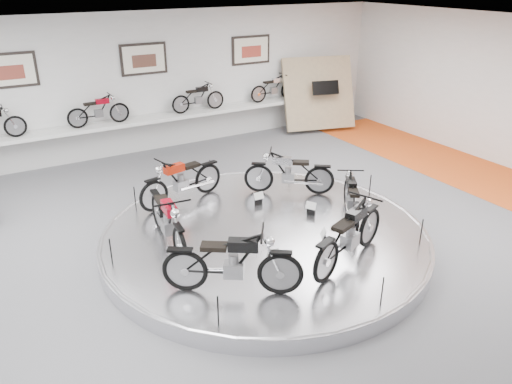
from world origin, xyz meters
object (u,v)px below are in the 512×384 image
display_platform (265,237)px  bike_c (168,219)px  bike_a (289,172)px  bike_e (350,234)px  bike_f (352,198)px  shelf (152,120)px  bike_d (232,262)px  bike_b (181,179)px

display_platform → bike_c: 2.01m
bike_a → bike_e: (-0.75, -3.00, 0.05)m
bike_a → bike_c: bearing=51.3°
bike_f → shelf: bearing=47.2°
bike_f → bike_d: bearing=140.2°
display_platform → shelf: bearing=90.0°
shelf → bike_d: (-1.50, -7.89, -0.14)m
bike_c → bike_f: bike_c is taller
shelf → bike_e: size_ratio=5.77×
shelf → bike_f: bearing=-75.5°
display_platform → bike_e: 1.97m
bike_b → bike_e: size_ratio=0.95×
shelf → bike_f: size_ratio=6.86×
bike_d → bike_c: bearing=134.1°
bike_a → bike_d: bike_d is taller
bike_b → bike_d: (-0.63, -3.58, 0.03)m
display_platform → bike_f: bike_f is taller
display_platform → bike_a: bike_a is taller
shelf → bike_e: bike_e is taller
display_platform → shelf: shelf is taller
bike_b → bike_c: bearing=47.7°
bike_b → bike_f: size_ratio=1.12×
bike_e → bike_d: bearing=153.1°
display_platform → bike_b: (-0.87, 2.09, 0.68)m
display_platform → shelf: 6.46m
display_platform → bike_f: (1.78, -0.45, 0.62)m
shelf → bike_f: 7.08m
shelf → bike_d: bike_d is taller
bike_c → bike_a: bearing=110.9°
display_platform → bike_c: bike_c is taller
bike_c → bike_f: bearing=82.4°
bike_a → bike_e: bearing=111.8°
bike_b → display_platform: bearing=100.1°
bike_a → bike_d: size_ratio=0.92×
shelf → bike_a: bearing=-74.5°
bike_d → bike_f: size_ratio=1.18×
bike_c → bike_e: size_ratio=0.99×
bike_c → bike_e: 3.27m
display_platform → bike_b: bearing=112.6°
bike_b → bike_f: (2.65, -2.54, -0.06)m
bike_a → bike_b: bike_b is taller
shelf → bike_a: (1.42, -5.11, -0.19)m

